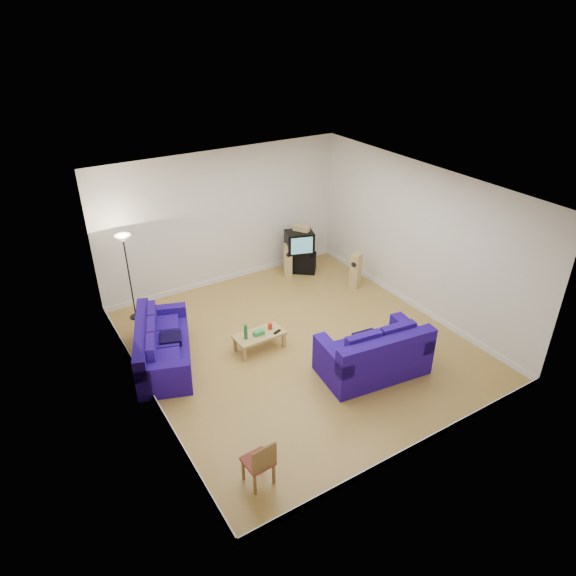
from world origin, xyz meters
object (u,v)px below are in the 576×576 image
coffee_table (259,336)px  television (299,242)px  tv_stand (300,263)px  sofa_loveseat (374,357)px  sofa_three_seat (161,349)px

coffee_table → television: (2.46, 2.41, 0.53)m
tv_stand → sofa_loveseat: bearing=-65.2°
sofa_loveseat → television: television is taller
sofa_loveseat → coffee_table: (-1.42, 1.74, -0.06)m
coffee_table → tv_stand: tv_stand is taller
sofa_three_seat → television: bearing=132.7°
television → sofa_three_seat: bearing=-138.1°
sofa_three_seat → coffee_table: bearing=91.2°
sofa_loveseat → tv_stand: bearing=82.3°
coffee_table → sofa_loveseat: bearing=-50.9°
coffee_table → television: bearing=44.3°
sofa_loveseat → tv_stand: size_ratio=2.64×
sofa_loveseat → tv_stand: (1.10, 4.17, -0.13)m
television → sofa_loveseat: bearing=-85.5°
tv_stand → coffee_table: bearing=-96.5°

